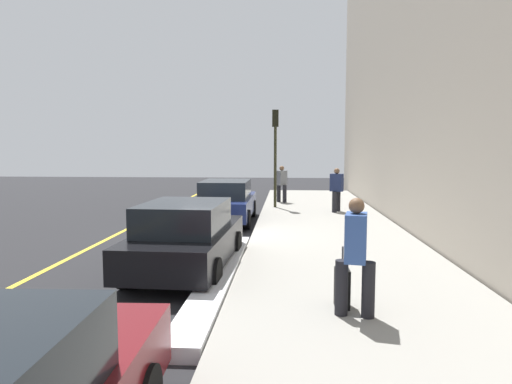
% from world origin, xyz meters
% --- Properties ---
extents(ground_plane, '(56.00, 56.00, 0.00)m').
position_xyz_m(ground_plane, '(0.00, 0.00, 0.00)').
color(ground_plane, black).
extents(sidewalk, '(28.00, 4.60, 0.15)m').
position_xyz_m(sidewalk, '(0.00, -3.30, 0.07)').
color(sidewalk, gray).
rests_on(sidewalk, ground).
extents(lane_stripe_centre, '(28.00, 0.14, 0.01)m').
position_xyz_m(lane_stripe_centre, '(0.00, 3.20, 0.00)').
color(lane_stripe_centre, gold).
rests_on(lane_stripe_centre, ground).
extents(snow_bank_curb, '(6.86, 0.56, 0.22)m').
position_xyz_m(snow_bank_curb, '(-4.26, -0.70, 0.11)').
color(snow_bank_curb, white).
rests_on(snow_bank_curb, ground).
extents(parked_car_black, '(4.30, 2.02, 1.51)m').
position_xyz_m(parked_car_black, '(-3.59, 0.11, 0.76)').
color(parked_car_black, black).
rests_on(parked_car_black, ground).
extents(parked_car_navy, '(4.33, 1.92, 1.51)m').
position_xyz_m(parked_car_navy, '(2.88, 0.14, 0.76)').
color(parked_car_navy, black).
rests_on(parked_car_navy, ground).
extents(pedestrian_navy_coat, '(0.53, 0.55, 1.72)m').
position_xyz_m(pedestrian_navy_coat, '(4.84, -3.95, 1.07)').
color(pedestrian_navy_coat, black).
rests_on(pedestrian_navy_coat, sidewalk).
extents(pedestrian_blue_coat, '(0.53, 0.57, 1.76)m').
position_xyz_m(pedestrian_blue_coat, '(-6.31, -3.02, 1.09)').
color(pedestrian_blue_coat, black).
rests_on(pedestrian_blue_coat, sidewalk).
extents(pedestrian_grey_coat, '(0.53, 0.52, 1.69)m').
position_xyz_m(pedestrian_grey_coat, '(7.88, -1.77, 1.05)').
color(pedestrian_grey_coat, black).
rests_on(pedestrian_grey_coat, sidewalk).
extents(traffic_light_pole, '(0.35, 0.26, 4.09)m').
position_xyz_m(traffic_light_pole, '(6.13, -1.51, 2.93)').
color(traffic_light_pole, '#2D2D19').
rests_on(traffic_light_pole, sidewalk).
extents(rolling_suitcase, '(0.34, 0.22, 0.97)m').
position_xyz_m(rolling_suitcase, '(-5.94, -2.88, 0.46)').
color(rolling_suitcase, black).
rests_on(rolling_suitcase, sidewalk).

